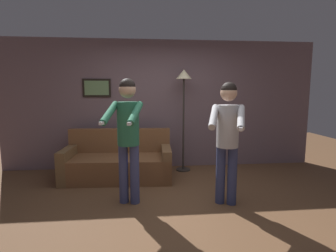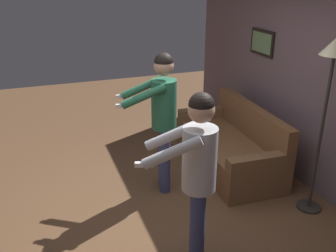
% 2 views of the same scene
% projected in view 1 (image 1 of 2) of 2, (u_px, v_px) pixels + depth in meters
% --- Properties ---
extents(ground_plane, '(12.00, 12.00, 0.00)m').
position_uv_depth(ground_plane, '(173.00, 208.00, 3.57)').
color(ground_plane, brown).
extents(back_wall_assembly, '(6.40, 0.09, 2.60)m').
position_uv_depth(back_wall_assembly, '(161.00, 105.00, 5.39)').
color(back_wall_assembly, '#6E5961').
rests_on(back_wall_assembly, ground_plane).
extents(couch, '(1.94, 0.94, 0.87)m').
position_uv_depth(couch, '(118.00, 163.00, 4.75)').
color(couch, brown).
rests_on(couch, ground_plane).
extents(torchiere_lamp, '(0.31, 0.31, 1.99)m').
position_uv_depth(torchiere_lamp, '(184.00, 89.00, 5.06)').
color(torchiere_lamp, '#332D28').
rests_on(torchiere_lamp, ground_plane).
extents(person_standing_left, '(0.54, 0.74, 1.75)m').
position_uv_depth(person_standing_left, '(128.00, 129.00, 3.58)').
color(person_standing_left, '#3C4373').
rests_on(person_standing_left, ground_plane).
extents(person_standing_right, '(0.58, 0.72, 1.70)m').
position_uv_depth(person_standing_right, '(228.00, 132.00, 3.56)').
color(person_standing_right, navy).
rests_on(person_standing_right, ground_plane).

